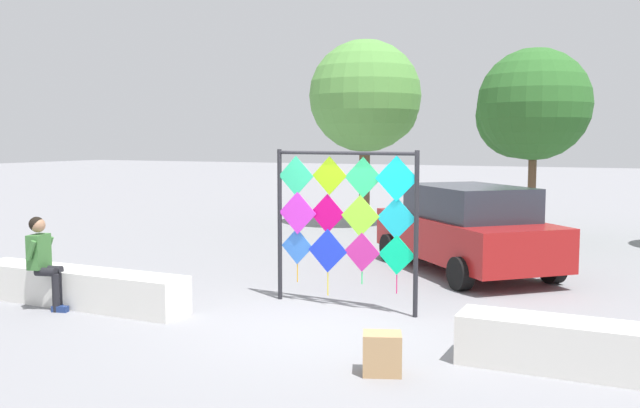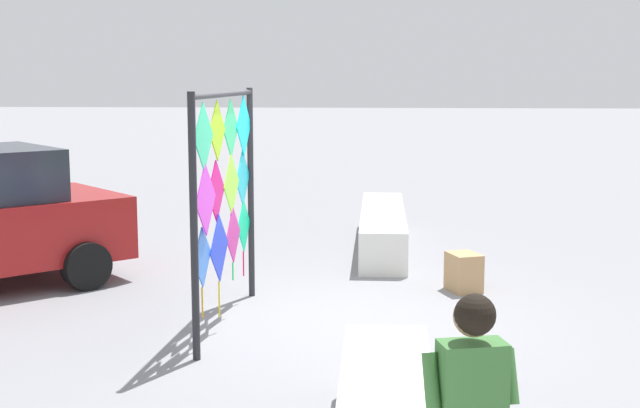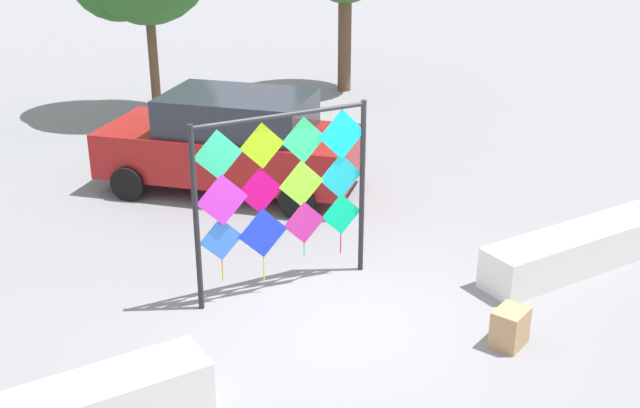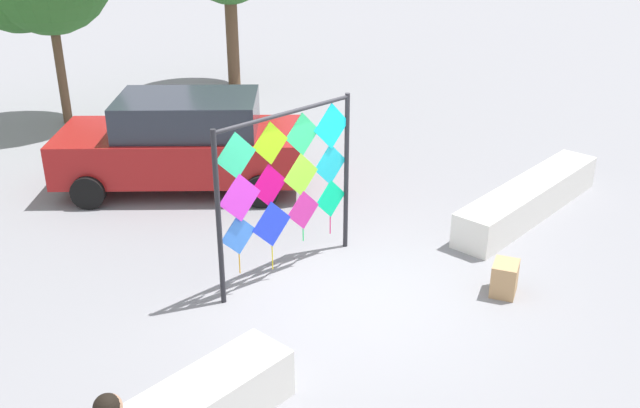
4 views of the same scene
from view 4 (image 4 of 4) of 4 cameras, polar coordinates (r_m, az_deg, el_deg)
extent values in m
plane|color=gray|center=(9.78, 2.91, -7.29)|extent=(120.00, 120.00, 0.00)
cube|color=silver|center=(12.44, 16.35, 0.40)|extent=(3.83, 0.63, 0.57)
cylinder|color=#232328|center=(9.14, -8.09, -1.28)|extent=(0.07, 0.07, 2.42)
cylinder|color=#232328|center=(10.53, 2.12, 2.48)|extent=(0.07, 0.07, 2.42)
cylinder|color=#232328|center=(9.39, -2.76, 7.23)|extent=(2.32, 0.22, 0.06)
cube|color=#3778E9|center=(9.46, -6.52, -2.47)|extent=(0.57, 0.05, 0.57)
cylinder|color=orange|center=(9.67, -6.43, -4.74)|extent=(0.02, 0.02, 0.29)
cube|color=#1D38E8|center=(9.77, -3.86, -1.61)|extent=(0.68, 0.06, 0.68)
cylinder|color=yellow|center=(10.01, -3.82, -4.29)|extent=(0.02, 0.02, 0.37)
cube|color=#CC2A93|center=(10.10, -1.34, -0.49)|extent=(0.59, 0.05, 0.59)
cylinder|color=#16E55F|center=(10.28, -1.35, -2.47)|extent=(0.02, 0.02, 0.19)
cube|color=#0AE695|center=(10.46, 0.87, 0.44)|extent=(0.59, 0.05, 0.59)
cylinder|color=#E51663|center=(10.65, 0.82, -1.70)|extent=(0.02, 0.02, 0.28)
cube|color=#D932D9|center=(9.22, -6.39, 0.49)|extent=(0.67, 0.06, 0.67)
cube|color=#D40870|center=(9.54, -4.09, 1.48)|extent=(0.61, 0.06, 0.62)
cube|color=#96F434|center=(9.87, -1.52, 2.34)|extent=(0.63, 0.06, 0.63)
cylinder|color=#7C16E5|center=(10.07, -1.53, -0.18)|extent=(0.02, 0.02, 0.33)
cube|color=#1AC4D9|center=(10.25, 0.82, 3.17)|extent=(0.63, 0.06, 0.63)
cylinder|color=red|center=(10.44, 0.77, 0.74)|extent=(0.02, 0.02, 0.33)
cube|color=#30D692|center=(8.99, -6.70, 3.84)|extent=(0.63, 0.06, 0.63)
cube|color=#99D716|center=(9.34, -3.97, 4.86)|extent=(0.59, 0.05, 0.59)
cube|color=#2FD87C|center=(9.70, -1.41, 5.58)|extent=(0.61, 0.06, 0.61)
cylinder|color=#E51687|center=(9.87, -1.42, 3.05)|extent=(0.02, 0.02, 0.31)
cube|color=#11E0F0|center=(10.05, 0.93, 6.22)|extent=(0.67, 0.06, 0.67)
sphere|color=#A37556|center=(6.17, -16.48, -15.28)|extent=(0.22, 0.22, 0.22)
sphere|color=black|center=(6.15, -16.63, -15.26)|extent=(0.22, 0.22, 0.22)
cube|color=maroon|center=(13.18, -10.95, 4.16)|extent=(4.34, 4.45, 0.78)
cube|color=#282D38|center=(12.94, -10.51, 7.08)|extent=(2.86, 2.90, 0.62)
cylinder|color=black|center=(12.82, -17.99, 0.93)|extent=(0.56, 0.58, 0.58)
cylinder|color=black|center=(14.49, -16.04, 3.86)|extent=(0.56, 0.58, 0.58)
cylinder|color=black|center=(12.29, -4.68, 1.08)|extent=(0.56, 0.58, 0.58)
cylinder|color=black|center=(14.02, -4.25, 4.08)|extent=(0.56, 0.58, 0.58)
cube|color=tan|center=(10.02, 14.51, -5.76)|extent=(0.51, 0.45, 0.46)
cylinder|color=brown|center=(19.84, -7.01, 13.16)|extent=(0.33, 0.33, 2.70)
cylinder|color=brown|center=(17.41, -20.00, 10.20)|extent=(0.21, 0.21, 2.61)
camera|label=1|loc=(11.11, 56.38, -0.15)|focal=38.32mm
camera|label=2|loc=(5.89, -64.05, -16.72)|focal=48.48mm
camera|label=3|loc=(2.63, 86.95, 0.31)|focal=44.74mm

